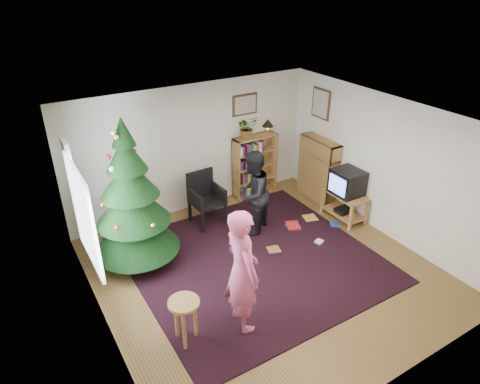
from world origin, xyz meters
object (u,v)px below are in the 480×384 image
bookshelf_back (255,165)px  stool (184,311)px  armchair (204,195)px  potted_plant (247,127)px  table_lamp (268,124)px  picture_back (245,105)px  person_standing (242,271)px  person_by_chair (252,194)px  tv_stand (344,204)px  picture_right (321,104)px  bookshelf_right (318,169)px  christmas_tree (132,207)px  crt_tv (347,182)px

bookshelf_back → stool: 4.26m
armchair → potted_plant: potted_plant is taller
bookshelf_back → table_lamp: table_lamp is taller
picture_back → person_standing: (-2.06, -3.26, -1.05)m
potted_plant → person_by_chair: bearing=-118.0°
person_standing → potted_plant: bearing=-29.1°
potted_plant → table_lamp: potted_plant is taller
tv_stand → armchair: (-2.33, 1.32, 0.23)m
tv_stand → stool: 4.11m
armchair → table_lamp: table_lamp is taller
picture_right → tv_stand: size_ratio=0.72×
stool → person_standing: person_standing is taller
table_lamp → bookshelf_right: bearing=-49.3°
bookshelf_right → bookshelf_back: bearing=50.6°
tv_stand → potted_plant: 2.42m
picture_back → picture_right: (1.33, -0.73, 0.00)m
armchair → stool: armchair is taller
tv_stand → potted_plant: (-1.10, 1.78, 1.21)m
bookshelf_right → table_lamp: 1.39m
picture_back → christmas_tree: christmas_tree is taller
bookshelf_right → armchair: bearing=81.3°
picture_back → bookshelf_right: 2.00m
picture_back → bookshelf_right: bearing=-39.3°
stool → table_lamp: 4.59m
bookshelf_back → table_lamp: (0.30, -0.00, 0.85)m
person_standing → bookshelf_back: bearing=-31.6°
christmas_tree → table_lamp: bearing=17.6°
christmas_tree → tv_stand: (3.86, -0.75, -0.72)m
christmas_tree → person_by_chair: (2.09, -0.22, -0.25)m
picture_back → bookshelf_back: 1.30m
picture_right → bookshelf_right: bearing=-118.5°
bookshelf_back → armchair: size_ratio=1.29×
stool → table_lamp: (3.31, 3.01, 0.99)m
stool → person_by_chair: bearing=39.3°
armchair → picture_back: bearing=22.6°
person_standing → tv_stand: bearing=-62.9°
armchair → table_lamp: bearing=12.2°
crt_tv → potted_plant: size_ratio=1.20×
table_lamp → person_standing: bearing=-129.0°
stool → potted_plant: size_ratio=1.48×
tv_stand → person_by_chair: 1.91m
stool → picture_right: bearing=30.1°
armchair → person_by_chair: 1.00m
christmas_tree → bookshelf_right: size_ratio=1.93×
picture_right → person_standing: bearing=-143.2°
christmas_tree → person_standing: 2.21m
bookshelf_back → bookshelf_right: 1.32m
tv_stand → table_lamp: (-0.60, 1.78, 1.19)m
crt_tv → person_by_chair: size_ratio=0.34×
picture_right → person_by_chair: size_ratio=0.38×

